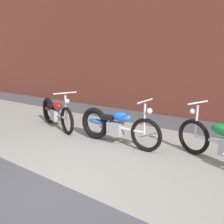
{
  "coord_description": "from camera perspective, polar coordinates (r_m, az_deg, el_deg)",
  "views": [
    {
      "loc": [
        2.29,
        -2.04,
        1.77
      ],
      "look_at": [
        -0.33,
        1.64,
        0.75
      ],
      "focal_mm": 36.9,
      "sensor_mm": 36.0,
      "label": 1
    }
  ],
  "objects": [
    {
      "name": "motorcycle_blue",
      "position": [
        4.96,
        0.1,
        -3.35
      ],
      "size": [
        2.01,
        0.58,
        1.03
      ],
      "rotation": [
        0.0,
        0.0,
        -0.0
      ],
      "color": "black",
      "rests_on": "ground"
    },
    {
      "name": "ground_plane",
      "position": [
        3.54,
        -11.62,
        -17.53
      ],
      "size": [
        80.0,
        80.0,
        0.0
      ],
      "primitive_type": "plane",
      "color": "#47474C"
    },
    {
      "name": "sidewalk_slab",
      "position": [
        4.77,
        4.1,
        -9.07
      ],
      "size": [
        36.0,
        3.5,
        0.01
      ],
      "primitive_type": "cube",
      "color": "gray",
      "rests_on": "ground"
    },
    {
      "name": "brick_building_wall",
      "position": [
        7.68,
        18.99,
        20.32
      ],
      "size": [
        36.0,
        0.5,
        5.75
      ],
      "primitive_type": "cube",
      "color": "brown",
      "rests_on": "ground"
    },
    {
      "name": "motorcycle_red",
      "position": [
        6.39,
        -14.0,
        -0.07
      ],
      "size": [
        1.92,
        0.9,
        1.03
      ],
      "rotation": [
        0.0,
        0.0,
        -0.35
      ],
      "color": "black",
      "rests_on": "ground"
    }
  ]
}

